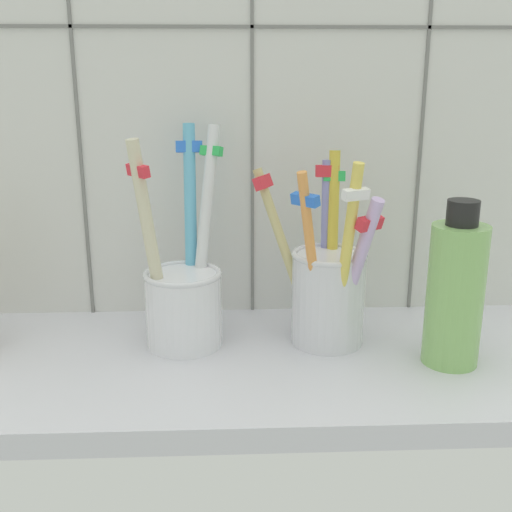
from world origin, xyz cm
name	(u,v)px	position (x,y,z in cm)	size (l,w,h in cm)	color
counter_slab	(258,368)	(0.00, 0.00, 1.00)	(64.00, 22.00, 2.00)	silver
tile_wall_back	(252,101)	(0.00, 12.00, 22.50)	(64.00, 2.20, 45.00)	silver
toothbrush_cup_left	(184,293)	(-6.30, 3.25, 6.66)	(7.80, 9.32, 18.86)	white
toothbrush_cup_right	(328,287)	(6.27, 2.85, 7.15)	(10.43, 9.11, 16.69)	silver
soap_bottle	(455,292)	(15.87, -1.57, 8.18)	(4.55, 4.55, 13.68)	#8BC36A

